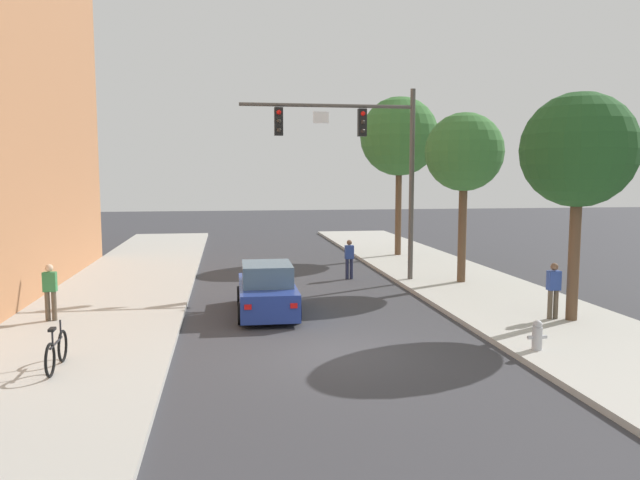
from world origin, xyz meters
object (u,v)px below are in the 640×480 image
at_px(traffic_signal_mast, 364,148).
at_px(pedestrian_sidewalk_right_walker, 554,288).
at_px(street_tree_third, 399,137).
at_px(fire_hydrant, 537,335).
at_px(street_tree_nearest, 579,151).
at_px(street_tree_second, 464,153).
at_px(pedestrian_crossing_road, 349,257).
at_px(pedestrian_sidewalk_left_walker, 50,289).
at_px(bicycle_leaning, 56,351).
at_px(car_lead_blue, 267,291).

xyz_separation_m(traffic_signal_mast, pedestrian_sidewalk_right_walker, (3.99, -7.21, -4.29)).
distance_m(pedestrian_sidewalk_right_walker, street_tree_third, 15.43).
height_order(fire_hydrant, street_tree_nearest, street_tree_nearest).
height_order(street_tree_nearest, street_tree_second, street_tree_second).
xyz_separation_m(pedestrian_crossing_road, street_tree_nearest, (4.80, -8.57, 4.07)).
height_order(pedestrian_crossing_road, street_tree_nearest, street_tree_nearest).
height_order(street_tree_second, street_tree_third, street_tree_third).
relative_size(traffic_signal_mast, pedestrian_sidewalk_left_walker, 4.57).
relative_size(traffic_signal_mast, street_tree_second, 1.15).
height_order(pedestrian_sidewalk_right_walker, street_tree_nearest, street_tree_nearest).
xyz_separation_m(bicycle_leaning, street_tree_second, (12.72, 8.94, 4.61)).
bearing_deg(bicycle_leaning, pedestrian_crossing_road, 51.82).
bearing_deg(car_lead_blue, street_tree_third, 57.34).
height_order(car_lead_blue, street_tree_third, street_tree_third).
relative_size(pedestrian_sidewalk_left_walker, street_tree_nearest, 0.25).
distance_m(fire_hydrant, street_tree_second, 10.40).
bearing_deg(bicycle_leaning, street_tree_third, 53.88).
height_order(car_lead_blue, pedestrian_sidewalk_left_walker, pedestrian_sidewalk_left_walker).
xyz_separation_m(pedestrian_sidewalk_left_walker, pedestrian_crossing_road, (10.03, 6.38, -0.15)).
height_order(car_lead_blue, bicycle_leaning, car_lead_blue).
height_order(pedestrian_sidewalk_left_walker, pedestrian_sidewalk_right_walker, same).
bearing_deg(street_tree_second, car_lead_blue, -154.66).
bearing_deg(pedestrian_sidewalk_left_walker, car_lead_blue, 5.31).
height_order(pedestrian_sidewalk_left_walker, pedestrian_crossing_road, pedestrian_sidewalk_left_walker).
bearing_deg(street_tree_third, pedestrian_sidewalk_right_walker, -88.19).
height_order(traffic_signal_mast, bicycle_leaning, traffic_signal_mast).
bearing_deg(pedestrian_crossing_road, street_tree_second, -27.29).
height_order(car_lead_blue, pedestrian_crossing_road, pedestrian_crossing_road).
bearing_deg(pedestrian_sidewalk_left_walker, pedestrian_sidewalk_right_walker, -7.95).
xyz_separation_m(pedestrian_crossing_road, pedestrian_sidewalk_right_walker, (4.31, -8.39, 0.15)).
bearing_deg(pedestrian_sidewalk_right_walker, fire_hydrant, -125.42).
xyz_separation_m(pedestrian_crossing_road, street_tree_third, (3.85, 6.14, 5.35)).
bearing_deg(pedestrian_sidewalk_right_walker, street_tree_nearest, -20.44).
xyz_separation_m(traffic_signal_mast, street_tree_third, (3.53, 7.31, 0.90)).
relative_size(car_lead_blue, street_tree_third, 0.52).
xyz_separation_m(street_tree_nearest, street_tree_third, (-0.94, 14.70, 1.28)).
distance_m(bicycle_leaning, street_tree_second, 16.21).
bearing_deg(traffic_signal_mast, street_tree_third, 64.22).
height_order(street_tree_nearest, street_tree_third, street_tree_third).
height_order(traffic_signal_mast, car_lead_blue, traffic_signal_mast).
relative_size(traffic_signal_mast, bicycle_leaning, 4.24).
height_order(bicycle_leaning, street_tree_third, street_tree_third).
bearing_deg(pedestrian_sidewalk_left_walker, pedestrian_crossing_road, 32.49).
bearing_deg(pedestrian_sidewalk_left_walker, street_tree_second, 16.98).
height_order(fire_hydrant, street_tree_third, street_tree_third).
height_order(car_lead_blue, pedestrian_sidewalk_right_walker, pedestrian_sidewalk_right_walker).
bearing_deg(street_tree_third, street_tree_second, -88.64).
height_order(car_lead_blue, street_tree_nearest, street_tree_nearest).
bearing_deg(car_lead_blue, pedestrian_sidewalk_left_walker, -174.69).
height_order(pedestrian_crossing_road, street_tree_second, street_tree_second).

